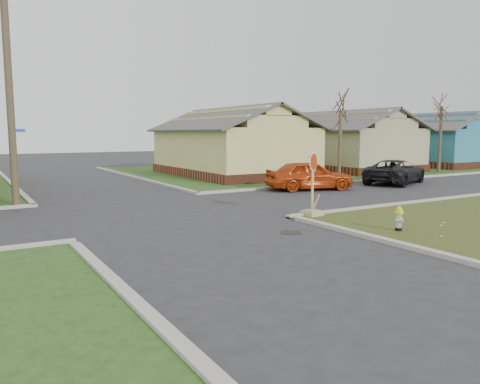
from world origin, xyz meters
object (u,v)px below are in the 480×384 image
fire_hydrant (399,217)px  dark_pickup (395,172)px  red_sedan (309,175)px  stop_sign (312,202)px  utility_pole (9,87)px

fire_hydrant → dark_pickup: bearing=35.3°
red_sedan → stop_sign: bearing=157.9°
utility_pole → stop_sign: size_ratio=4.06×
fire_hydrant → stop_sign: 3.35m
stop_sign → dark_pickup: 12.47m
utility_pole → red_sedan: (13.46, -1.59, -3.91)m
fire_hydrant → red_sedan: (4.30, 9.38, 0.30)m
utility_pole → fire_hydrant: (9.17, -10.96, -4.21)m
utility_pole → dark_pickup: size_ratio=1.82×
utility_pole → stop_sign: bearing=-41.6°
utility_pole → dark_pickup: 20.11m
dark_pickup → fire_hydrant: bearing=108.9°
stop_sign → dark_pickup: stop_sign is taller
dark_pickup → utility_pole: bearing=62.5°
stop_sign → dark_pickup: (11.00, 5.87, 0.16)m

